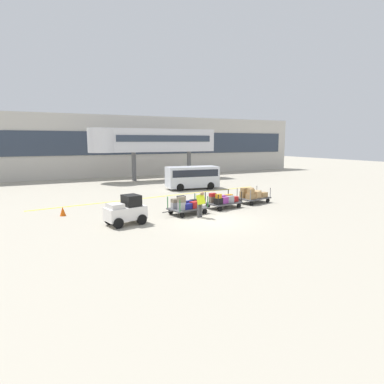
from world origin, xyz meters
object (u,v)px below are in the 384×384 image
Objects in this scene: baggage_cart_lead at (186,205)px; safety_cone_near at (63,211)px; baggage_cart_middle at (223,200)px; baggage_handler at (200,203)px; shuttle_van at (192,176)px; baggage_tug at (126,211)px; baggage_cart_tail at (253,195)px.

baggage_cart_lead is 5.61× the size of safety_cone_near.
baggage_cart_lead is 1.00× the size of baggage_cart_middle.
baggage_cart_middle is 1.97× the size of baggage_handler.
shuttle_van reaches higher than baggage_handler.
baggage_tug reaches higher than baggage_handler.
safety_cone_near is at bearing 156.61° from baggage_cart_lead.
baggage_handler is (4.33, -0.41, 0.11)m from baggage_tug.
baggage_cart_lead is (3.98, 0.79, -0.20)m from baggage_tug.
baggage_handler is 8.31m from safety_cone_near.
baggage_cart_middle is 10.14m from safety_cone_near.
baggage_cart_tail is at bearing 11.05° from baggage_tug.
shuttle_van is at bearing 76.28° from baggage_cart_middle.
baggage_cart_middle is (3.02, 0.55, -0.03)m from baggage_cart_lead.
baggage_tug reaches higher than safety_cone_near.
baggage_tug is at bearing 174.65° from baggage_handler.
baggage_handler is 11.70m from shuttle_van.
safety_cone_near is (-12.76, 1.81, -0.29)m from baggage_cart_tail.
baggage_handler reaches higher than baggage_cart_middle.
shuttle_van reaches higher than baggage_cart_middle.
shuttle_van is 9.05× the size of safety_cone_near.
baggage_tug reaches higher than baggage_cart_middle.
baggage_cart_middle is 0.62× the size of shuttle_van.
baggage_cart_lead is at bearing -118.77° from shuttle_van.
baggage_tug is at bearing -169.18° from baggage_cart_middle.
baggage_tug is 4.35m from baggage_handler.
baggage_handler is (-2.66, -1.74, 0.34)m from baggage_cart_middle.
baggage_cart_tail is (9.91, 1.94, -0.19)m from baggage_tug.
baggage_cart_middle is at bearing 10.32° from baggage_cart_lead.
baggage_cart_middle is 2.98m from baggage_cart_tail.
baggage_tug is 7.12m from baggage_cart_middle.
safety_cone_near is at bearing 127.33° from baggage_tug.
shuttle_van is at bearing 48.17° from baggage_tug.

